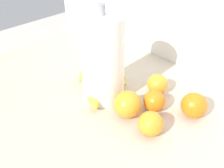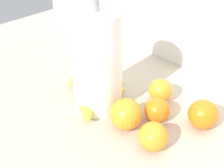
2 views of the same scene
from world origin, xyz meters
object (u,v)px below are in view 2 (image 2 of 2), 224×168
(orange_center, at_px, (153,136))
(orange_right, at_px, (203,114))
(banana_bunch, at_px, (91,90))
(orange_front, at_px, (126,114))
(paper_towel_roll, at_px, (97,62))
(orange_back_left, at_px, (160,90))
(orange_far_right, at_px, (157,110))

(orange_center, bearing_deg, orange_right, 74.76)
(banana_bunch, bearing_deg, orange_front, -7.93)
(orange_right, xyz_separation_m, paper_towel_roll, (-0.25, -0.13, 0.10))
(orange_back_left, relative_size, orange_far_right, 1.01)
(orange_far_right, distance_m, paper_towel_roll, 0.19)
(banana_bunch, xyz_separation_m, orange_center, (0.25, -0.03, 0.01))
(orange_center, bearing_deg, orange_far_right, 123.27)
(orange_right, bearing_deg, banana_bunch, -158.11)
(orange_front, distance_m, orange_right, 0.19)
(orange_front, relative_size, orange_far_right, 1.23)
(paper_towel_roll, bearing_deg, banana_bunch, 165.37)
(banana_bunch, distance_m, orange_right, 0.31)
(banana_bunch, bearing_deg, orange_far_right, 15.43)
(banana_bunch, bearing_deg, orange_center, -6.63)
(orange_center, distance_m, orange_right, 0.15)
(orange_back_left, bearing_deg, orange_front, -86.73)
(banana_bunch, relative_size, orange_far_right, 3.37)
(orange_front, relative_size, orange_center, 1.17)
(banana_bunch, height_order, orange_far_right, orange_far_right)
(banana_bunch, relative_size, orange_center, 3.20)
(orange_front, bearing_deg, orange_right, 46.43)
(orange_back_left, bearing_deg, orange_far_right, -57.69)
(orange_center, xyz_separation_m, paper_towel_roll, (-0.21, 0.02, 0.10))
(orange_right, bearing_deg, orange_back_left, 175.73)
(banana_bunch, height_order, orange_center, orange_center)
(orange_center, xyz_separation_m, orange_right, (0.04, 0.14, 0.00))
(banana_bunch, bearing_deg, orange_right, 21.89)
(banana_bunch, distance_m, orange_back_left, 0.20)
(orange_back_left, bearing_deg, paper_towel_roll, -127.98)
(banana_bunch, xyz_separation_m, orange_back_left, (0.15, 0.13, 0.01))
(orange_back_left, distance_m, orange_right, 0.14)
(orange_center, distance_m, orange_back_left, 0.18)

